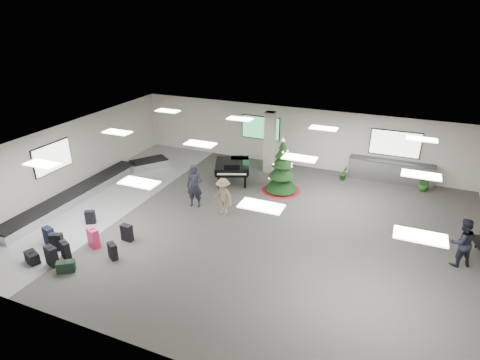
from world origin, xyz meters
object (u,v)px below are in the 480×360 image
at_px(service_counter, 391,171).
at_px(potted_plant_left, 344,173).
at_px(potted_plant_right, 424,183).
at_px(grand_piano, 232,166).
at_px(traveler_b, 223,197).
at_px(baggage_carousel, 92,188).
at_px(christmas_tree, 282,173).
at_px(traveler_a, 195,186).
at_px(pink_suitcase, 93,238).
at_px(traveler_bench, 462,242).

distance_m(service_counter, potted_plant_left, 2.28).
bearing_deg(potted_plant_right, grand_piano, -163.42).
distance_m(traveler_b, potted_plant_right, 9.70).
bearing_deg(grand_piano, potted_plant_right, -5.56).
relative_size(baggage_carousel, potted_plant_right, 11.53).
height_order(christmas_tree, grand_piano, christmas_tree).
bearing_deg(potted_plant_right, christmas_tree, -157.50).
distance_m(baggage_carousel, traveler_a, 5.26).
xyz_separation_m(pink_suitcase, potted_plant_left, (7.40, 9.64, 0.01)).
height_order(grand_piano, potted_plant_left, grand_piano).
bearing_deg(christmas_tree, baggage_carousel, -156.04).
height_order(christmas_tree, traveler_b, christmas_tree).
height_order(traveler_b, potted_plant_left, traveler_b).
distance_m(christmas_tree, traveler_a, 4.23).
distance_m(baggage_carousel, service_counter, 14.50).
bearing_deg(grand_piano, potted_plant_left, 3.54).
xyz_separation_m(baggage_carousel, grand_piano, (5.64, 3.60, 0.64)).
xyz_separation_m(christmas_tree, grand_piano, (-2.53, -0.03, -0.06)).
relative_size(grand_piano, traveler_b, 1.54).
xyz_separation_m(service_counter, pink_suitcase, (-9.56, -10.35, -0.19)).
distance_m(potted_plant_left, potted_plant_right, 3.72).
relative_size(baggage_carousel, potted_plant_left, 13.14).
distance_m(pink_suitcase, traveler_bench, 12.82).
xyz_separation_m(traveler_a, potted_plant_left, (5.51, 5.38, -0.59)).
distance_m(grand_piano, traveler_a, 3.00).
xyz_separation_m(traveler_a, traveler_bench, (10.30, -0.35, -0.08)).
bearing_deg(traveler_b, potted_plant_right, 59.32).
bearing_deg(baggage_carousel, grand_piano, 32.57).
bearing_deg(traveler_b, traveler_bench, 21.83).
bearing_deg(service_counter, pink_suitcase, -132.72).
distance_m(baggage_carousel, grand_piano, 6.72).
bearing_deg(traveler_a, traveler_b, -20.17).
xyz_separation_m(christmas_tree, traveler_b, (-1.54, -3.20, -0.09)).
relative_size(christmas_tree, traveler_b, 1.62).
bearing_deg(traveler_a, christmas_tree, 33.08).
bearing_deg(grand_piano, christmas_tree, -21.53).
relative_size(christmas_tree, traveler_bench, 1.51).
bearing_deg(potted_plant_left, christmas_tree, -136.37).
bearing_deg(service_counter, traveler_b, -134.62).
bearing_deg(traveler_a, baggage_carousel, 175.26).
relative_size(pink_suitcase, potted_plant_right, 0.88).
bearing_deg(potted_plant_left, traveler_bench, -50.08).
height_order(traveler_bench, potted_plant_right, traveler_bench).
bearing_deg(traveler_bench, traveler_b, -28.39).
bearing_deg(potted_plant_right, traveler_a, -148.90).
bearing_deg(grand_piano, pink_suitcase, -130.22).
relative_size(service_counter, potted_plant_left, 5.48).
bearing_deg(potted_plant_right, traveler_b, -143.38).
distance_m(service_counter, grand_piano, 7.86).
bearing_deg(christmas_tree, pink_suitcase, -123.97).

